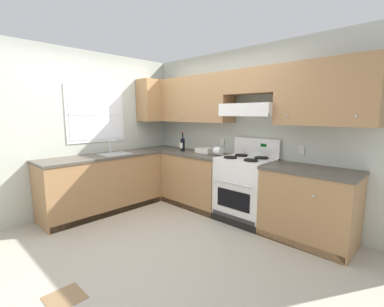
% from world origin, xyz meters
% --- Properties ---
extents(ground_plane, '(7.04, 7.04, 0.00)m').
position_xyz_m(ground_plane, '(0.00, 0.00, 0.00)').
color(ground_plane, '#B2AA99').
extents(floor_accent_tile, '(0.30, 0.30, 0.01)m').
position_xyz_m(floor_accent_tile, '(0.44, -1.26, 0.00)').
color(floor_accent_tile, olive).
rests_on(floor_accent_tile, ground_plane).
extents(wall_back, '(4.68, 0.57, 2.55)m').
position_xyz_m(wall_back, '(0.41, 1.53, 1.48)').
color(wall_back, beige).
rests_on(wall_back, ground_plane).
extents(wall_left, '(0.47, 4.00, 2.55)m').
position_xyz_m(wall_left, '(-1.59, 0.23, 1.34)').
color(wall_left, beige).
rests_on(wall_left, ground_plane).
extents(counter_back_run, '(3.60, 0.65, 0.91)m').
position_xyz_m(counter_back_run, '(0.17, 1.24, 0.45)').
color(counter_back_run, '#A87A4C').
rests_on(counter_back_run, ground_plane).
extents(counter_left_run, '(0.63, 1.91, 1.13)m').
position_xyz_m(counter_left_run, '(-1.24, -0.00, 0.46)').
color(counter_left_run, '#A87A4C').
rests_on(counter_left_run, ground_plane).
extents(stove, '(0.76, 0.62, 1.20)m').
position_xyz_m(stove, '(0.61, 1.25, 0.48)').
color(stove, white).
rests_on(stove, ground_plane).
extents(wine_bottle, '(0.07, 0.08, 0.33)m').
position_xyz_m(wine_bottle, '(-0.67, 1.22, 1.04)').
color(wine_bottle, black).
rests_on(wine_bottle, counter_back_run).
extents(bowl, '(0.29, 0.21, 0.08)m').
position_xyz_m(bowl, '(-0.26, 1.35, 0.94)').
color(bowl, white).
rests_on(bowl, counter_back_run).
extents(paper_towel_roll, '(0.12, 0.13, 0.13)m').
position_xyz_m(paper_towel_roll, '(0.07, 1.29, 0.98)').
color(paper_towel_roll, white).
rests_on(paper_towel_roll, counter_back_run).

